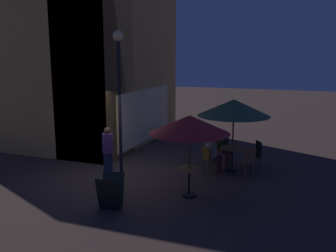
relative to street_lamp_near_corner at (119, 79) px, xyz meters
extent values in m
plane|color=#3C2D2A|center=(-0.23, 0.03, -2.98)|extent=(60.00, 60.00, 0.00)
cube|color=tan|center=(4.14, 1.94, 1.15)|extent=(6.82, 2.08, 8.26)
cube|color=tan|center=(1.77, 4.82, 1.15)|extent=(2.08, 7.85, 8.26)
cube|color=beige|center=(3.80, 0.86, -1.73)|extent=(4.78, 0.08, 2.10)
cylinder|color=black|center=(0.00, 0.00, -0.92)|extent=(0.10, 0.10, 4.12)
sphere|color=#FCDD8B|center=(0.00, 0.00, 1.23)|extent=(0.31, 0.31, 0.31)
cube|color=black|center=(-2.18, -0.91, -2.55)|extent=(0.38, 0.59, 0.83)
cube|color=black|center=(-2.53, -0.98, -2.55)|extent=(0.38, 0.59, 0.83)
cylinder|color=black|center=(-0.92, -2.49, -2.97)|extent=(0.40, 0.40, 0.03)
cylinder|color=black|center=(-0.92, -2.49, -2.61)|extent=(0.06, 0.06, 0.74)
cylinder|color=olive|center=(-0.92, -2.49, -2.22)|extent=(0.61, 0.61, 0.03)
cylinder|color=black|center=(1.65, -3.12, -2.97)|extent=(0.40, 0.40, 0.03)
cylinder|color=black|center=(1.65, -3.12, -2.61)|extent=(0.06, 0.06, 0.73)
cylinder|color=brown|center=(1.65, -3.12, -2.23)|extent=(0.79, 0.79, 0.03)
cylinder|color=black|center=(-0.92, -2.49, -2.95)|extent=(0.36, 0.36, 0.06)
cylinder|color=#49391C|center=(-0.92, -2.49, -1.92)|extent=(0.05, 0.05, 2.12)
cone|color=maroon|center=(-0.92, -2.49, -1.04)|extent=(2.08, 2.08, 0.47)
cylinder|color=black|center=(1.65, -3.12, -2.95)|extent=(0.36, 0.36, 0.06)
cylinder|color=brown|center=(1.65, -3.12, -1.85)|extent=(0.05, 0.05, 2.26)
cone|color=#324D33|center=(1.65, -3.12, -0.93)|extent=(2.27, 2.27, 0.52)
cylinder|color=brown|center=(1.32, -2.57, -2.75)|extent=(0.03, 0.03, 0.46)
cylinder|color=brown|center=(1.09, -2.80, -2.75)|extent=(0.03, 0.03, 0.46)
cylinder|color=brown|center=(1.09, -2.33, -2.75)|extent=(0.03, 0.03, 0.46)
cylinder|color=brown|center=(0.86, -2.57, -2.75)|extent=(0.03, 0.03, 0.46)
cube|color=brown|center=(1.09, -2.57, -2.50)|extent=(0.58, 0.58, 0.04)
cube|color=brown|center=(0.96, -2.44, -2.29)|extent=(0.32, 0.32, 0.39)
cylinder|color=brown|center=(1.17, -3.41, -2.74)|extent=(0.03, 0.03, 0.48)
cylinder|color=brown|center=(1.40, -3.62, -2.74)|extent=(0.03, 0.03, 0.48)
cylinder|color=brown|center=(0.95, -3.64, -2.74)|extent=(0.03, 0.03, 0.48)
cylinder|color=brown|center=(1.19, -3.86, -2.74)|extent=(0.03, 0.03, 0.48)
cube|color=brown|center=(1.18, -3.63, -2.49)|extent=(0.57, 0.57, 0.04)
cube|color=brown|center=(1.05, -3.77, -2.25)|extent=(0.32, 0.30, 0.44)
cylinder|color=black|center=(1.83, -3.69, -2.77)|extent=(0.03, 0.03, 0.42)
cylinder|color=black|center=(2.09, -3.52, -2.77)|extent=(0.03, 0.03, 0.42)
cylinder|color=black|center=(2.00, -3.95, -2.77)|extent=(0.03, 0.03, 0.42)
cylinder|color=black|center=(2.26, -3.78, -2.77)|extent=(0.03, 0.03, 0.42)
cube|color=black|center=(2.05, -3.73, -2.54)|extent=(0.53, 0.53, 0.04)
cube|color=black|center=(2.14, -3.88, -2.29)|extent=(0.35, 0.24, 0.46)
cylinder|color=#5A3419|center=(2.24, -2.93, -2.77)|extent=(0.03, 0.03, 0.43)
cylinder|color=#5A3419|center=(2.05, -2.66, -2.77)|extent=(0.03, 0.03, 0.43)
cylinder|color=#5A3419|center=(2.51, -2.75, -2.77)|extent=(0.03, 0.03, 0.43)
cylinder|color=#5A3419|center=(2.33, -2.48, -2.77)|extent=(0.03, 0.03, 0.43)
cube|color=#5A3419|center=(2.28, -2.71, -2.53)|extent=(0.57, 0.57, 0.04)
cube|color=#5A3419|center=(2.44, -2.60, -2.31)|extent=(0.26, 0.37, 0.41)
cube|color=#471321|center=(1.19, -2.66, -2.49)|extent=(0.52, 0.52, 0.14)
cylinder|color=#471321|center=(1.30, -2.78, -2.74)|extent=(0.14, 0.14, 0.49)
cylinder|color=slate|center=(1.09, -2.57, -2.24)|extent=(0.38, 0.38, 0.51)
sphere|color=beige|center=(1.09, -2.57, -1.89)|extent=(0.22, 0.22, 0.22)
cube|color=#432225|center=(2.17, -2.78, -2.49)|extent=(0.47, 0.45, 0.14)
cylinder|color=#432225|center=(2.03, -2.87, -2.74)|extent=(0.14, 0.14, 0.49)
cylinder|color=black|center=(2.28, -2.71, -2.24)|extent=(0.31, 0.31, 0.50)
sphere|color=tan|center=(2.28, -2.71, -1.90)|extent=(0.20, 0.20, 0.20)
cylinder|color=#222647|center=(-0.71, 0.04, -2.54)|extent=(0.26, 0.26, 0.89)
cylinder|color=#592F69|center=(-0.71, 0.04, -1.81)|extent=(0.31, 0.31, 0.57)
sphere|color=brown|center=(-0.71, 0.04, -1.43)|extent=(0.20, 0.20, 0.20)
camera|label=1|loc=(-9.85, -5.26, 0.75)|focal=39.92mm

